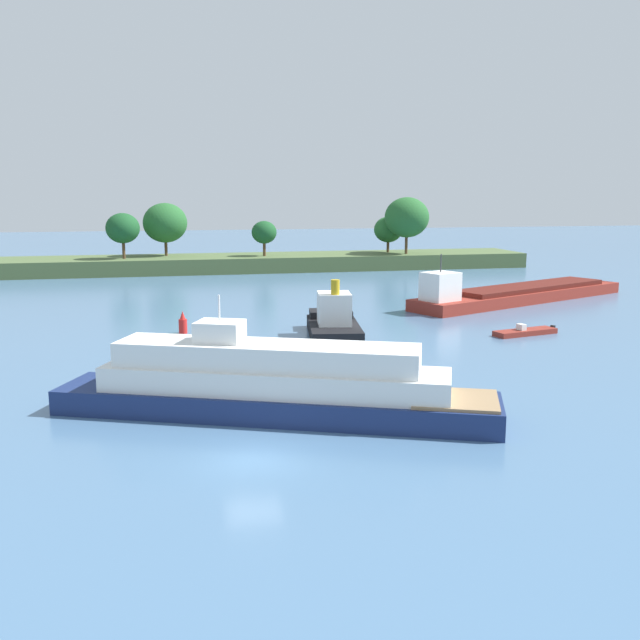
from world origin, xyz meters
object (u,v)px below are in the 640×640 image
cargo_barge (517,293)px  channel_buoy_red (183,324)px  tugboat (334,321)px  white_riverboat (273,385)px  small_motorboat (525,332)px

cargo_barge → channel_buoy_red: 37.37m
tugboat → white_riverboat: (-8.15, -20.53, 0.49)m
white_riverboat → cargo_barge: bearing=47.1°
white_riverboat → channel_buoy_red: size_ratio=12.32×
white_riverboat → channel_buoy_red: bearing=99.6°
tugboat → small_motorboat: bearing=-11.6°
cargo_barge → tugboat: cargo_barge is taller
small_motorboat → white_riverboat: 29.49m
tugboat → white_riverboat: bearing=-111.7°
cargo_barge → white_riverboat: bearing=-132.9°
channel_buoy_red → cargo_barge: bearing=15.9°
tugboat → channel_buoy_red: (-12.22, 3.47, -0.40)m
cargo_barge → tugboat: (-23.72, -13.73, 0.27)m
tugboat → white_riverboat: 22.09m
cargo_barge → white_riverboat: white_riverboat is taller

